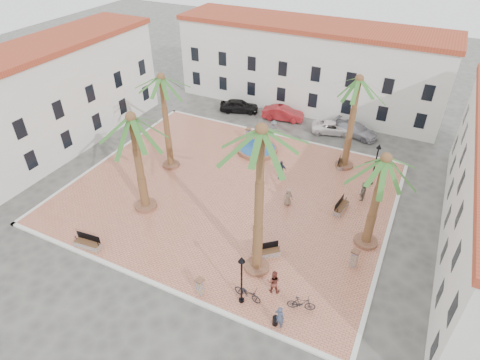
{
  "coord_description": "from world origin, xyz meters",
  "views": [
    {
      "loc": [
        12.84,
        -24.11,
        20.6
      ],
      "look_at": [
        1.0,
        0.0,
        1.6
      ],
      "focal_mm": 30.0,
      "sensor_mm": 36.0,
      "label": 1
    }
  ],
  "objects_px": {
    "lamppost_s": "(242,272)",
    "palm_e": "(383,170)",
    "bench_ne": "(341,164)",
    "palm_ne": "(358,89)",
    "pedestrian_north": "(274,129)",
    "car_silver": "(355,130)",
    "palm_s": "(261,147)",
    "bollard_e": "(354,258)",
    "litter_bin": "(275,321)",
    "bicycle_a": "(248,293)",
    "cyclist_a": "(280,317)",
    "lamppost_e": "(377,157)",
    "bench_s": "(88,244)",
    "cyclist_b": "(274,282)",
    "bicycle_b": "(301,303)",
    "palm_nw": "(162,87)",
    "pedestrian_fountain_a": "(288,197)",
    "fountain": "(257,149)",
    "pedestrian_east": "(363,191)",
    "car_red": "(283,113)",
    "car_black": "(239,106)",
    "bench_se": "(266,253)",
    "palm_sw": "(133,129)",
    "bollard_se": "(200,286)",
    "bollard_n": "(248,134)",
    "pedestrian_fountain_b": "(281,170)",
    "car_white": "(333,128)",
    "bench_e": "(341,208)"
  },
  "relations": [
    {
      "from": "bench_se",
      "to": "pedestrian_east",
      "type": "xyz_separation_m",
      "value": [
        4.58,
        9.45,
        0.54
      ]
    },
    {
      "from": "pedestrian_fountain_a",
      "to": "cyclist_a",
      "type": "bearing_deg",
      "value": -106.07
    },
    {
      "from": "bollard_e",
      "to": "car_black",
      "type": "height_order",
      "value": "bollard_e"
    },
    {
      "from": "bench_ne",
      "to": "car_white",
      "type": "relative_size",
      "value": 0.36
    },
    {
      "from": "pedestrian_north",
      "to": "car_silver",
      "type": "distance_m",
      "value": 8.62
    },
    {
      "from": "pedestrian_north",
      "to": "car_red",
      "type": "height_order",
      "value": "pedestrian_north"
    },
    {
      "from": "pedestrian_north",
      "to": "bollard_e",
      "type": "bearing_deg",
      "value": -126.24
    },
    {
      "from": "palm_s",
      "to": "lamppost_s",
      "type": "relative_size",
      "value": 2.81
    },
    {
      "from": "cyclist_b",
      "to": "pedestrian_east",
      "type": "height_order",
      "value": "cyclist_b"
    },
    {
      "from": "palm_s",
      "to": "car_silver",
      "type": "xyz_separation_m",
      "value": [
        1.6,
        21.58,
        -8.95
      ]
    },
    {
      "from": "lamppost_e",
      "to": "bench_s",
      "type": "bearing_deg",
      "value": -134.53
    },
    {
      "from": "fountain",
      "to": "palm_nw",
      "type": "bearing_deg",
      "value": -136.14
    },
    {
      "from": "car_red",
      "to": "bollard_e",
      "type": "bearing_deg",
      "value": -155.99
    },
    {
      "from": "pedestrian_north",
      "to": "car_silver",
      "type": "height_order",
      "value": "pedestrian_north"
    },
    {
      "from": "litter_bin",
      "to": "bench_e",
      "type": "bearing_deg",
      "value": 86.31
    },
    {
      "from": "bench_e",
      "to": "bollard_e",
      "type": "xyz_separation_m",
      "value": [
        2.25,
        -5.46,
        0.45
      ]
    },
    {
      "from": "palm_nw",
      "to": "pedestrian_east",
      "type": "bearing_deg",
      "value": 9.07
    },
    {
      "from": "car_silver",
      "to": "pedestrian_fountain_b",
      "type": "bearing_deg",
      "value": 173.98
    },
    {
      "from": "bench_ne",
      "to": "bicycle_a",
      "type": "distance_m",
      "value": 17.44
    },
    {
      "from": "palm_s",
      "to": "bollard_e",
      "type": "height_order",
      "value": "palm_s"
    },
    {
      "from": "palm_nw",
      "to": "bicycle_b",
      "type": "relative_size",
      "value": 5.16
    },
    {
      "from": "palm_nw",
      "to": "palm_sw",
      "type": "relative_size",
      "value": 1.06
    },
    {
      "from": "palm_e",
      "to": "bicycle_b",
      "type": "bearing_deg",
      "value": -107.17
    },
    {
      "from": "palm_sw",
      "to": "lamppost_s",
      "type": "distance_m",
      "value": 12.82
    },
    {
      "from": "bench_se",
      "to": "palm_sw",
      "type": "bearing_deg",
      "value": 134.91
    },
    {
      "from": "litter_bin",
      "to": "bicycle_a",
      "type": "relative_size",
      "value": 0.35
    },
    {
      "from": "fountain",
      "to": "pedestrian_east",
      "type": "height_order",
      "value": "fountain"
    },
    {
      "from": "palm_s",
      "to": "pedestrian_east",
      "type": "relative_size",
      "value": 6.56
    },
    {
      "from": "fountain",
      "to": "pedestrian_east",
      "type": "relative_size",
      "value": 2.37
    },
    {
      "from": "bollard_e",
      "to": "cyclist_a",
      "type": "relative_size",
      "value": 0.85
    },
    {
      "from": "palm_e",
      "to": "pedestrian_north",
      "type": "xyz_separation_m",
      "value": [
        -11.94,
        11.59,
        -5.4
      ]
    },
    {
      "from": "bicycle_a",
      "to": "car_silver",
      "type": "relative_size",
      "value": 0.39
    },
    {
      "from": "bollard_n",
      "to": "car_silver",
      "type": "height_order",
      "value": "bollard_n"
    },
    {
      "from": "car_silver",
      "to": "bollard_e",
      "type": "bearing_deg",
      "value": -152.9
    },
    {
      "from": "palm_sw",
      "to": "bicycle_a",
      "type": "height_order",
      "value": "palm_sw"
    },
    {
      "from": "bench_ne",
      "to": "palm_ne",
      "type": "bearing_deg",
      "value": -64.33
    },
    {
      "from": "bench_ne",
      "to": "cyclist_b",
      "type": "xyz_separation_m",
      "value": [
        -0.13,
        -16.16,
        0.63
      ]
    },
    {
      "from": "bench_ne",
      "to": "pedestrian_fountain_a",
      "type": "xyz_separation_m",
      "value": [
        -2.4,
        -7.53,
        0.54
      ]
    },
    {
      "from": "lamppost_s",
      "to": "car_black",
      "type": "bearing_deg",
      "value": 116.57
    },
    {
      "from": "pedestrian_fountain_b",
      "to": "cyclist_b",
      "type": "bearing_deg",
      "value": -73.12
    },
    {
      "from": "fountain",
      "to": "bicycle_a",
      "type": "xyz_separation_m",
      "value": [
        6.72,
        -16.44,
        0.22
      ]
    },
    {
      "from": "bollard_se",
      "to": "bench_ne",
      "type": "bearing_deg",
      "value": 77.29
    },
    {
      "from": "bench_s",
      "to": "bicycle_b",
      "type": "xyz_separation_m",
      "value": [
        15.34,
        1.66,
        0.22
      ]
    },
    {
      "from": "lamppost_s",
      "to": "bollard_e",
      "type": "relative_size",
      "value": 2.72
    },
    {
      "from": "bollard_se",
      "to": "pedestrian_fountain_a",
      "type": "bearing_deg",
      "value": 80.83
    },
    {
      "from": "litter_bin",
      "to": "bicycle_a",
      "type": "height_order",
      "value": "bicycle_a"
    },
    {
      "from": "bollard_e",
      "to": "car_silver",
      "type": "relative_size",
      "value": 0.3
    },
    {
      "from": "car_silver",
      "to": "bench_ne",
      "type": "bearing_deg",
      "value": -163.55
    },
    {
      "from": "lamppost_s",
      "to": "palm_e",
      "type": "bearing_deg",
      "value": 55.9
    },
    {
      "from": "bollard_se",
      "to": "cyclist_b",
      "type": "bearing_deg",
      "value": 28.83
    }
  ]
}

